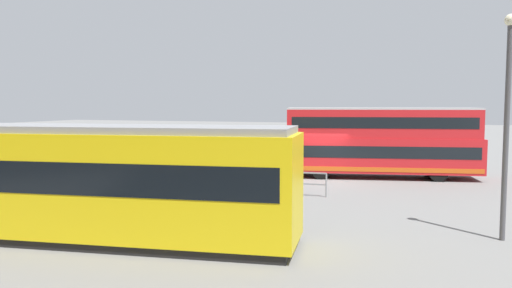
{
  "coord_description": "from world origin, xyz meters",
  "views": [
    {
      "loc": [
        -5.26,
        26.23,
        4.11
      ],
      "look_at": [
        2.12,
        4.72,
        2.27
      ],
      "focal_mm": 35.19,
      "sensor_mm": 36.0,
      "label": 1
    }
  ],
  "objects_px": {
    "street_lamp": "(507,109)",
    "pedestrian_near_railing": "(254,172)",
    "double_decker_bus": "(380,142)",
    "info_sign": "(167,155)",
    "tram_yellow": "(47,180)"
  },
  "relations": [
    {
      "from": "tram_yellow",
      "to": "pedestrian_near_railing",
      "type": "bearing_deg",
      "value": -110.43
    },
    {
      "from": "info_sign",
      "to": "street_lamp",
      "type": "relative_size",
      "value": 0.34
    },
    {
      "from": "double_decker_bus",
      "to": "info_sign",
      "type": "relative_size",
      "value": 4.72
    },
    {
      "from": "street_lamp",
      "to": "double_decker_bus",
      "type": "bearing_deg",
      "value": -68.7
    },
    {
      "from": "double_decker_bus",
      "to": "street_lamp",
      "type": "relative_size",
      "value": 1.61
    },
    {
      "from": "double_decker_bus",
      "to": "tram_yellow",
      "type": "relative_size",
      "value": 0.69
    },
    {
      "from": "street_lamp",
      "to": "tram_yellow",
      "type": "bearing_deg",
      "value": 17.69
    },
    {
      "from": "double_decker_bus",
      "to": "street_lamp",
      "type": "height_order",
      "value": "street_lamp"
    },
    {
      "from": "street_lamp",
      "to": "pedestrian_near_railing",
      "type": "bearing_deg",
      "value": -27.86
    },
    {
      "from": "tram_yellow",
      "to": "info_sign",
      "type": "xyz_separation_m",
      "value": [
        1.32,
        -9.84,
        -0.24
      ]
    },
    {
      "from": "double_decker_bus",
      "to": "street_lamp",
      "type": "bearing_deg",
      "value": 111.3
    },
    {
      "from": "double_decker_bus",
      "to": "info_sign",
      "type": "distance_m",
      "value": 11.69
    },
    {
      "from": "double_decker_bus",
      "to": "street_lamp",
      "type": "distance_m",
      "value": 12.99
    },
    {
      "from": "tram_yellow",
      "to": "street_lamp",
      "type": "distance_m",
      "value": 13.98
    },
    {
      "from": "tram_yellow",
      "to": "info_sign",
      "type": "relative_size",
      "value": 6.81
    }
  ]
}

